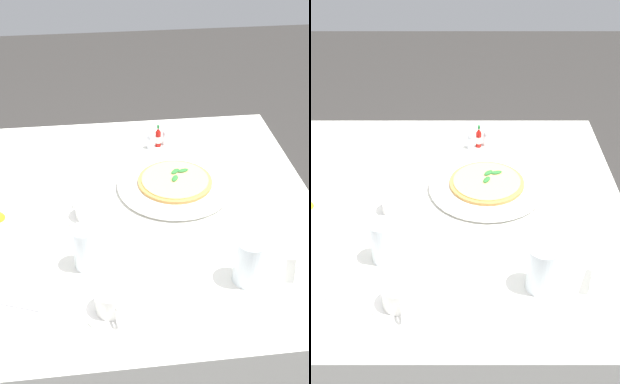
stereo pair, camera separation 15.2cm
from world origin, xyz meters
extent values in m
plane|color=#33302D|center=(0.00, 0.00, 0.00)|extent=(8.00, 8.00, 0.00)
cube|color=white|center=(0.00, 0.00, 0.75)|extent=(1.09, 1.09, 0.02)
cube|color=white|center=(0.00, 0.54, 0.60)|extent=(1.09, 0.01, 0.28)
cube|color=white|center=(0.54, 0.00, 0.60)|extent=(0.01, 1.09, 0.28)
cylinder|color=brown|center=(-0.45, 0.45, 0.37)|extent=(0.06, 0.06, 0.74)
cylinder|color=brown|center=(0.45, 0.45, 0.37)|extent=(0.06, 0.06, 0.74)
cylinder|color=white|center=(0.14, 0.09, 0.76)|extent=(0.21, 0.21, 0.01)
cylinder|color=white|center=(0.14, 0.09, 0.77)|extent=(0.36, 0.36, 0.01)
cylinder|color=#C68E47|center=(0.14, 0.09, 0.78)|extent=(0.23, 0.23, 0.01)
cylinder|color=#EFD17A|center=(0.14, 0.09, 0.79)|extent=(0.21, 0.21, 0.00)
ellipsoid|color=#2D7533|center=(0.14, 0.09, 0.79)|extent=(0.03, 0.04, 0.01)
ellipsoid|color=#2D7533|center=(0.14, 0.13, 0.79)|extent=(0.04, 0.04, 0.01)
ellipsoid|color=#2D7533|center=(0.17, 0.13, 0.79)|extent=(0.04, 0.03, 0.01)
cylinder|color=white|center=(-0.08, -0.39, 0.76)|extent=(0.13, 0.13, 0.01)
cylinder|color=white|center=(-0.08, -0.39, 0.79)|extent=(0.08, 0.08, 0.06)
torus|color=white|center=(-0.07, -0.43, 0.80)|extent=(0.02, 0.04, 0.03)
cylinder|color=black|center=(-0.08, -0.39, 0.82)|extent=(0.07, 0.07, 0.00)
cylinder|color=white|center=(-0.13, -0.03, 0.76)|extent=(0.13, 0.13, 0.01)
cylinder|color=white|center=(-0.13, -0.03, 0.79)|extent=(0.08, 0.08, 0.06)
torus|color=white|center=(-0.15, 0.01, 0.80)|extent=(0.02, 0.03, 0.03)
cylinder|color=black|center=(-0.13, -0.03, 0.82)|extent=(0.07, 0.07, 0.00)
cylinder|color=white|center=(0.26, -0.33, 0.82)|extent=(0.08, 0.08, 0.12)
cylinder|color=silver|center=(0.26, -0.33, 0.79)|extent=(0.07, 0.07, 0.07)
cylinder|color=white|center=(-0.14, -0.23, 0.82)|extent=(0.06, 0.06, 0.12)
cylinder|color=silver|center=(-0.14, -0.23, 0.80)|extent=(0.06, 0.06, 0.09)
cylinder|color=#B7140F|center=(0.12, 0.35, 0.78)|extent=(0.02, 0.02, 0.05)
cylinder|color=white|center=(0.12, 0.35, 0.78)|extent=(0.02, 0.02, 0.02)
cone|color=#B7140F|center=(0.12, 0.35, 0.82)|extent=(0.02, 0.02, 0.02)
cylinder|color=#1E722D|center=(0.12, 0.35, 0.83)|extent=(0.01, 0.01, 0.01)
cylinder|color=white|center=(0.15, 0.36, 0.78)|extent=(0.03, 0.03, 0.04)
cylinder|color=white|center=(0.15, 0.36, 0.77)|extent=(0.02, 0.02, 0.03)
sphere|color=silver|center=(0.15, 0.36, 0.80)|extent=(0.02, 0.02, 0.02)
cylinder|color=white|center=(0.09, 0.34, 0.78)|extent=(0.03, 0.03, 0.04)
cylinder|color=#38332D|center=(0.09, 0.34, 0.77)|extent=(0.02, 0.02, 0.03)
sphere|color=silver|center=(0.09, 0.34, 0.80)|extent=(0.02, 0.02, 0.02)
cube|color=white|center=(0.38, -0.31, 0.79)|extent=(0.04, 0.08, 0.06)
camera|label=1|loc=(-0.08, -1.18, 1.66)|focal=47.16mm
camera|label=2|loc=(0.07, -1.19, 1.66)|focal=47.16mm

